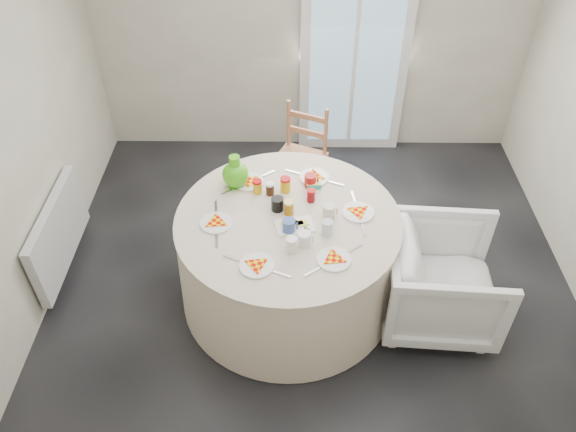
{
  "coord_description": "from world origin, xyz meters",
  "views": [
    {
      "loc": [
        -0.16,
        -2.86,
        3.33
      ],
      "look_at": [
        -0.19,
        -0.05,
        0.8
      ],
      "focal_mm": 35.0,
      "sensor_mm": 36.0,
      "label": 1
    }
  ],
  "objects_px": {
    "radiator": "(59,234)",
    "green_pitcher": "(236,175)",
    "wooden_chair": "(299,157)",
    "table": "(288,259)",
    "armchair": "(442,278)"
  },
  "relations": [
    {
      "from": "radiator",
      "to": "wooden_chair",
      "type": "height_order",
      "value": "wooden_chair"
    },
    {
      "from": "armchair",
      "to": "green_pitcher",
      "type": "bearing_deg",
      "value": 73.57
    },
    {
      "from": "table",
      "to": "green_pitcher",
      "type": "bearing_deg",
      "value": 136.64
    },
    {
      "from": "wooden_chair",
      "to": "green_pitcher",
      "type": "bearing_deg",
      "value": -97.47
    },
    {
      "from": "radiator",
      "to": "table",
      "type": "relative_size",
      "value": 0.63
    },
    {
      "from": "wooden_chair",
      "to": "green_pitcher",
      "type": "distance_m",
      "value": 0.99
    },
    {
      "from": "radiator",
      "to": "armchair",
      "type": "xyz_separation_m",
      "value": [
        2.83,
        -0.43,
        0.01
      ]
    },
    {
      "from": "green_pitcher",
      "to": "armchair",
      "type": "bearing_deg",
      "value": -6.14
    },
    {
      "from": "radiator",
      "to": "wooden_chair",
      "type": "xyz_separation_m",
      "value": [
        1.83,
        0.88,
        0.09
      ]
    },
    {
      "from": "radiator",
      "to": "green_pitcher",
      "type": "bearing_deg",
      "value": 4.58
    },
    {
      "from": "table",
      "to": "armchair",
      "type": "height_order",
      "value": "armchair"
    },
    {
      "from": "table",
      "to": "green_pitcher",
      "type": "height_order",
      "value": "green_pitcher"
    },
    {
      "from": "radiator",
      "to": "armchair",
      "type": "distance_m",
      "value": 2.86
    },
    {
      "from": "wooden_chair",
      "to": "armchair",
      "type": "xyz_separation_m",
      "value": [
        1.0,
        -1.31,
        -0.08
      ]
    },
    {
      "from": "wooden_chair",
      "to": "green_pitcher",
      "type": "relative_size",
      "value": 3.68
    }
  ]
}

